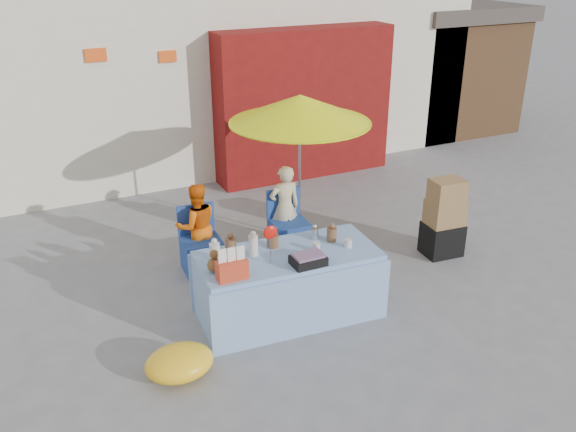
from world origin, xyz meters
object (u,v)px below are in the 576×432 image
chair_right (289,234)px  vendor_beige (285,208)px  box_stack (444,220)px  chair_left (202,253)px  umbrella (300,110)px  market_table (288,284)px  vendor_orange (197,226)px

chair_right → vendor_beige: bearing=93.3°
box_stack → chair_left: bearing=162.3°
vendor_beige → chair_left: bearing=9.1°
umbrella → chair_left: bearing=-169.6°
vendor_beige → umbrella: size_ratio=0.57×
chair_left → vendor_beige: vendor_beige is taller
vendor_beige → umbrella: bearing=-150.4°
chair_right → market_table: bearing=-113.5°
chair_right → vendor_beige: size_ratio=0.71×
vendor_orange → vendor_beige: 1.25m
vendor_orange → chair_left: bearing=93.3°
vendor_orange → vendor_beige: (1.25, 0.00, 0.02)m
chair_right → vendor_orange: vendor_orange is taller
market_table → umbrella: umbrella is taller
vendor_beige → vendor_orange: bearing=3.0°
chair_left → umbrella: (1.55, 0.28, 1.64)m
chair_right → vendor_beige: (-0.00, 0.13, 0.34)m
chair_left → box_stack: bearing=-14.7°
chair_left → vendor_beige: 1.30m
vendor_beige → market_table: bearing=68.6°
chair_right → umbrella: bearing=46.5°
umbrella → vendor_orange: bearing=-174.5°
vendor_beige → box_stack: (1.83, -1.12, -0.10)m
chair_right → box_stack: box_stack is taller
umbrella → box_stack: (1.53, -1.27, -1.39)m
chair_left → box_stack: box_stack is taller
market_table → vendor_beige: bearing=69.9°
chair_right → vendor_orange: (-1.25, 0.13, 0.32)m
chair_left → vendor_beige: size_ratio=0.71×
market_table → vendor_beige: size_ratio=1.76×
market_table → vendor_beige: (0.70, 1.54, 0.20)m
market_table → box_stack: size_ratio=1.93×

